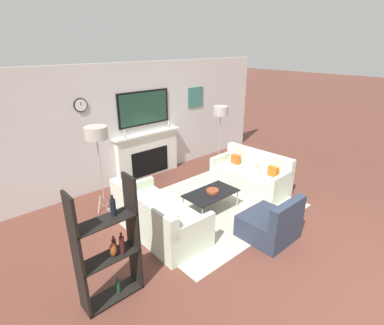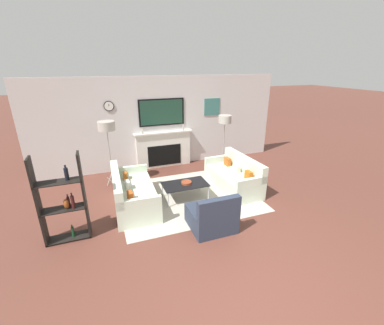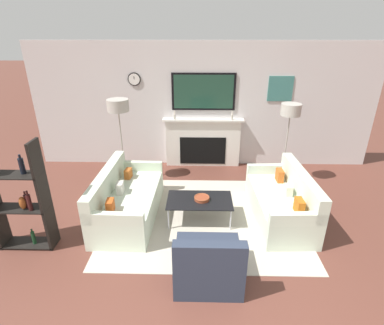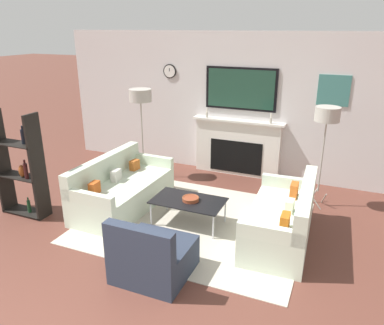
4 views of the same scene
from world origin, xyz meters
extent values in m
plane|color=brown|center=(0.00, 0.00, 0.00)|extent=(60.00, 60.00, 0.00)
cube|color=silver|center=(0.00, 5.22, 1.35)|extent=(7.51, 0.07, 2.70)
cube|color=silver|center=(0.00, 5.10, 0.53)|extent=(1.66, 0.16, 1.06)
cube|color=black|center=(0.00, 5.02, 0.38)|extent=(1.03, 0.01, 0.64)
cube|color=silver|center=(0.00, 5.08, 1.08)|extent=(1.78, 0.22, 0.04)
cylinder|color=#B2AD9E|center=(-0.62, 5.05, 1.15)|extent=(0.04, 0.04, 0.10)
cylinder|color=white|center=(-0.62, 5.05, 1.25)|extent=(0.03, 0.03, 0.09)
cylinder|color=#B2AD9E|center=(0.62, 5.05, 1.15)|extent=(0.04, 0.04, 0.10)
cylinder|color=white|center=(0.62, 5.05, 1.25)|extent=(0.03, 0.03, 0.09)
cube|color=black|center=(0.00, 5.17, 1.68)|extent=(1.36, 0.04, 0.79)
cube|color=#1E4233|center=(0.00, 5.15, 1.68)|extent=(1.27, 0.01, 0.71)
cylinder|color=black|center=(-1.47, 5.17, 1.93)|extent=(0.27, 0.02, 0.27)
cylinder|color=silver|center=(-1.47, 5.16, 1.93)|extent=(0.24, 0.00, 0.24)
cube|color=black|center=(-1.47, 5.15, 1.96)|extent=(0.01, 0.00, 0.06)
cube|color=#3A766F|center=(1.63, 5.17, 1.74)|extent=(0.52, 0.02, 0.52)
cube|color=beige|center=(0.00, 2.96, 0.01)|extent=(3.17, 2.63, 0.01)
cube|color=silver|center=(-1.24, 2.96, 0.22)|extent=(0.91, 1.84, 0.45)
cube|color=silver|center=(-1.59, 2.97, 0.63)|extent=(0.21, 1.82, 0.37)
cube|color=beige|center=(-1.21, 3.82, 0.54)|extent=(0.87, 0.12, 0.18)
cube|color=silver|center=(-1.26, 2.10, 0.54)|extent=(0.87, 0.12, 0.18)
cube|color=#AE5822|center=(-1.35, 3.50, 0.53)|extent=(0.12, 0.18, 0.17)
cube|color=beige|center=(-1.37, 2.96, 0.54)|extent=(0.11, 0.19, 0.18)
cube|color=#BD511D|center=(-1.38, 2.42, 0.54)|extent=(0.12, 0.19, 0.18)
cube|color=silver|center=(1.24, 2.96, 0.22)|extent=(0.86, 1.73, 0.44)
cube|color=silver|center=(1.55, 2.97, 0.64)|extent=(0.23, 1.70, 0.39)
cube|color=silver|center=(1.27, 2.16, 0.53)|extent=(0.79, 0.13, 0.18)
cube|color=silver|center=(1.20, 3.76, 0.53)|extent=(0.79, 0.13, 0.18)
cube|color=#BF5D18|center=(1.38, 2.47, 0.55)|extent=(0.10, 0.22, 0.21)
cube|color=beige|center=(1.36, 2.96, 0.53)|extent=(0.10, 0.18, 0.18)
cube|color=#BE5820|center=(1.34, 3.46, 0.55)|extent=(0.10, 0.21, 0.21)
cube|color=#2B3445|center=(0.03, 1.63, 0.20)|extent=(0.82, 0.80, 0.39)
cube|color=#2B3445|center=(0.04, 1.30, 0.59)|extent=(0.82, 0.14, 0.40)
cube|color=black|center=(-0.07, 2.87, 0.38)|extent=(1.05, 0.61, 0.02)
cylinder|color=#B7B7BC|center=(-0.56, 2.61, 0.19)|extent=(0.02, 0.02, 0.37)
cylinder|color=#B7B7BC|center=(0.41, 2.61, 0.19)|extent=(0.02, 0.02, 0.37)
cylinder|color=#B7B7BC|center=(-0.56, 3.14, 0.19)|extent=(0.02, 0.02, 0.37)
cylinder|color=#B7B7BC|center=(0.41, 3.14, 0.19)|extent=(0.02, 0.02, 0.37)
cylinder|color=brown|center=(-0.04, 2.87, 0.41)|extent=(0.24, 0.24, 0.05)
torus|color=brown|center=(-0.04, 2.87, 0.44)|extent=(0.25, 0.25, 0.02)
cylinder|color=#9E998E|center=(-1.52, 4.29, 0.13)|extent=(0.09, 0.23, 0.28)
cylinder|color=#9E998E|center=(-1.70, 4.33, 0.13)|extent=(0.17, 0.19, 0.28)
cylinder|color=#9E998E|center=(-1.65, 4.15, 0.13)|extent=(0.23, 0.07, 0.28)
cylinder|color=#9E998E|center=(-1.62, 4.25, 0.87)|extent=(0.02, 0.02, 1.21)
cylinder|color=#B2ADA3|center=(-1.62, 4.25, 1.59)|extent=(0.41, 0.41, 0.23)
cylinder|color=#9E998E|center=(1.73, 4.29, 0.13)|extent=(0.09, 0.23, 0.27)
cylinder|color=#9E998E|center=(1.54, 4.33, 0.13)|extent=(0.17, 0.19, 0.27)
cylinder|color=#9E998E|center=(1.60, 4.15, 0.13)|extent=(0.23, 0.07, 0.27)
cylinder|color=#9E998E|center=(1.62, 4.25, 0.84)|extent=(0.02, 0.02, 1.16)
cylinder|color=#B2ADA3|center=(1.62, 4.25, 1.53)|extent=(0.37, 0.37, 0.22)
cube|color=black|center=(-2.92, 2.20, 0.81)|extent=(0.04, 0.28, 1.63)
cube|color=black|center=(-2.19, 2.20, 0.81)|extent=(0.04, 0.28, 1.63)
cube|color=black|center=(-2.55, 2.20, 0.03)|extent=(0.77, 0.28, 0.02)
cube|color=black|center=(-2.55, 2.20, 0.63)|extent=(0.77, 0.28, 0.01)
cube|color=black|center=(-2.55, 2.20, 1.15)|extent=(0.77, 0.28, 0.02)
cylinder|color=#3D1919|center=(-2.46, 2.21, 0.73)|extent=(0.05, 0.05, 0.20)
cylinder|color=#3D1919|center=(-2.46, 2.21, 0.86)|extent=(0.02, 0.02, 0.05)
cylinder|color=#3D1919|center=(-2.39, 2.15, 0.75)|extent=(0.06, 0.06, 0.24)
cylinder|color=#3D1919|center=(-2.39, 2.15, 0.90)|extent=(0.03, 0.03, 0.06)
cylinder|color=black|center=(-2.41, 2.23, 1.26)|extent=(0.07, 0.07, 0.22)
cylinder|color=black|center=(-2.41, 2.23, 1.40)|extent=(0.03, 0.03, 0.05)
ellipsoid|color=#9C4D20|center=(-2.50, 2.17, 0.73)|extent=(0.09, 0.09, 0.19)
cylinder|color=#194223|center=(-2.48, 2.18, 0.14)|extent=(0.05, 0.05, 0.20)
cylinder|color=#194223|center=(-2.48, 2.18, 0.26)|extent=(0.02, 0.02, 0.05)
camera|label=1|loc=(-3.78, -0.70, 3.07)|focal=28.00mm
camera|label=2|loc=(-1.80, -2.25, 3.00)|focal=24.00mm
camera|label=3|loc=(-0.10, -1.28, 2.90)|focal=28.00mm
camera|label=4|loc=(1.90, -1.65, 2.78)|focal=35.00mm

